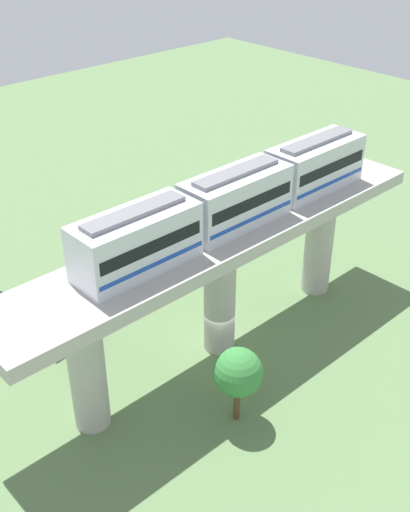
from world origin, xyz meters
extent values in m
plane|color=#5B7A4C|center=(0.00, 0.00, 0.00)|extent=(120.00, 120.00, 0.00)
cylinder|color=#B7B2AA|center=(0.00, -9.38, 3.73)|extent=(1.90, 1.90, 7.46)
cylinder|color=#B7B2AA|center=(0.00, 0.00, 3.73)|extent=(1.90, 1.90, 7.46)
cylinder|color=#B7B2AA|center=(0.00, 9.38, 3.73)|extent=(1.90, 1.90, 7.46)
cube|color=#B7B2AA|center=(0.00, 0.00, 7.86)|extent=(5.20, 28.85, 0.80)
cube|color=silver|center=(0.00, -5.81, 9.76)|extent=(2.60, 6.60, 3.00)
cube|color=black|center=(0.00, -5.81, 10.01)|extent=(2.64, 6.07, 0.70)
cube|color=#1947B2|center=(0.00, -5.81, 9.01)|extent=(2.64, 6.34, 0.24)
cube|color=slate|center=(0.00, -5.81, 11.38)|extent=(1.10, 5.61, 0.24)
cube|color=silver|center=(0.00, 1.14, 9.76)|extent=(2.60, 6.60, 3.00)
cube|color=black|center=(0.00, 1.14, 10.01)|extent=(2.64, 6.07, 0.70)
cube|color=#1947B2|center=(0.00, 1.14, 9.01)|extent=(2.64, 6.34, 0.24)
cube|color=slate|center=(0.00, 1.14, 11.38)|extent=(1.10, 5.61, 0.24)
cube|color=silver|center=(0.00, 8.09, 9.76)|extent=(2.60, 6.60, 3.00)
cube|color=black|center=(0.00, 8.09, 10.01)|extent=(2.64, 6.07, 0.70)
cube|color=#1947B2|center=(0.00, 8.09, 9.01)|extent=(2.64, 6.34, 0.24)
cube|color=slate|center=(0.00, 8.09, 11.38)|extent=(1.10, 5.61, 0.24)
cube|color=#284CB7|center=(-12.94, 8.76, 0.50)|extent=(1.86, 4.22, 1.00)
cube|color=black|center=(-12.94, 8.91, 1.38)|extent=(1.67, 2.32, 0.76)
cube|color=red|center=(-6.93, -6.30, 0.50)|extent=(2.34, 4.40, 1.00)
cube|color=black|center=(-6.93, -6.15, 1.38)|extent=(1.93, 2.50, 0.76)
cylinder|color=brown|center=(5.01, -3.53, 1.24)|extent=(0.36, 0.36, 2.49)
sphere|color=#38843D|center=(5.01, -3.53, 3.21)|extent=(2.62, 2.62, 2.62)
camera|label=1|loc=(22.24, -21.85, 25.47)|focal=44.92mm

